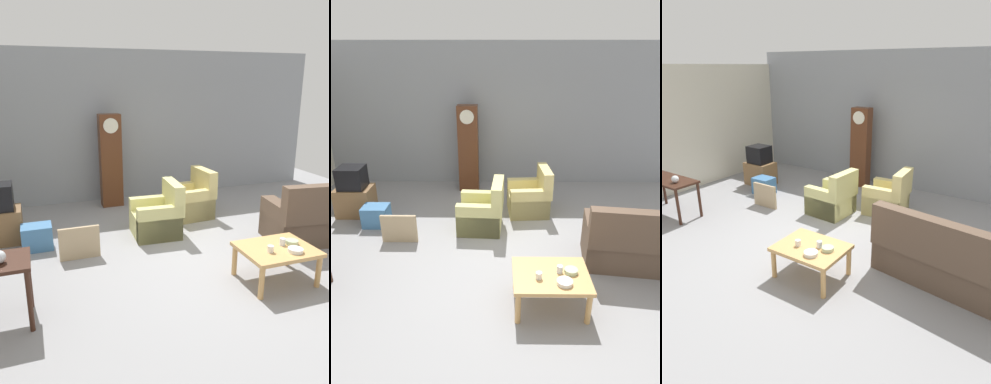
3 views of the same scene
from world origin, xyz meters
TOP-DOWN VIEW (x-y plane):
  - ground_plane at (0.00, 0.00)m, footprint 10.40×10.40m
  - garage_door_wall at (0.00, 3.60)m, footprint 8.40×0.16m
  - pegboard_wall_left at (-4.20, 0.40)m, footprint 0.12×6.40m
  - couch_floral at (2.22, 0.03)m, footprint 2.20×1.16m
  - armchair_olive_near at (-0.43, 1.18)m, footprint 0.83×0.81m
  - armchair_olive_far at (0.48, 1.86)m, footprint 0.84×0.82m
  - coffee_table_wood at (0.52, -0.84)m, footprint 0.96×0.76m
  - console_table_dark at (-3.14, -0.64)m, footprint 1.30×0.56m
  - grandfather_clock at (-0.83, 3.05)m, footprint 0.44×0.30m
  - tv_stand_cabinet at (-2.96, 1.73)m, footprint 0.68×0.52m
  - tv_crt at (-2.96, 1.73)m, footprint 0.48×0.44m
  - framed_picture_leaning at (-1.83, 0.69)m, footprint 0.60×0.05m
  - storage_box_blue at (-2.41, 1.27)m, footprint 0.46×0.36m
  - glass_dome_cloche at (-2.79, -0.70)m, footprint 0.14×0.14m
  - cup_white_porcelain at (0.36, -0.93)m, footprint 0.08×0.08m
  - cup_blue_rimmed at (0.64, -0.80)m, footprint 0.08×0.08m
  - bowl_white_stacked at (0.66, -1.03)m, footprint 0.19×0.19m
  - bowl_shallow_green at (0.78, -0.81)m, footprint 0.17×0.17m

SIDE VIEW (x-z plane):
  - ground_plane at x=0.00m, z-range 0.00..0.00m
  - storage_box_blue at x=-2.41m, z-range 0.00..0.39m
  - framed_picture_leaning at x=-1.83m, z-range 0.00..0.50m
  - tv_stand_cabinet at x=-2.96m, z-range 0.00..0.57m
  - armchair_olive_near at x=-0.43m, z-range -0.15..0.77m
  - armchair_olive_far at x=0.48m, z-range -0.15..0.77m
  - couch_floral at x=2.22m, z-range -0.16..0.88m
  - coffee_table_wood at x=0.52m, z-range 0.17..0.64m
  - bowl_white_stacked at x=0.66m, z-range 0.48..0.53m
  - bowl_shallow_green at x=0.78m, z-range 0.48..0.53m
  - cup_white_porcelain at x=0.36m, z-range 0.48..0.56m
  - cup_blue_rimmed at x=0.64m, z-range 0.48..0.57m
  - console_table_dark at x=-3.14m, z-range 0.27..1.01m
  - tv_crt at x=-2.96m, z-range 0.57..0.99m
  - glass_dome_cloche at x=-2.79m, z-range 0.75..0.89m
  - grandfather_clock at x=-0.83m, z-range 0.01..1.93m
  - pegboard_wall_left at x=-4.20m, z-range 0.00..2.88m
  - garage_door_wall at x=0.00m, z-range 0.00..3.20m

